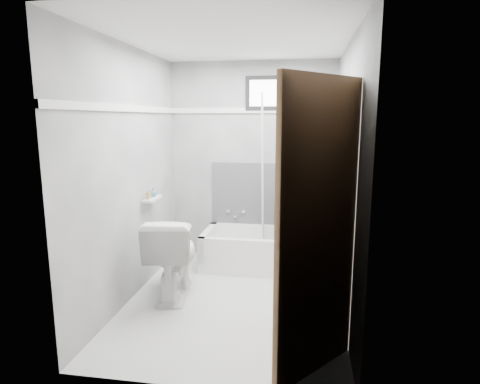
% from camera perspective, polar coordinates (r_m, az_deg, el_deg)
% --- Properties ---
extents(floor, '(2.60, 2.60, 0.00)m').
position_cam_1_polar(floor, '(4.01, -0.81, -15.13)').
color(floor, silver).
rests_on(floor, ground).
extents(ceiling, '(2.60, 2.60, 0.00)m').
position_cam_1_polar(ceiling, '(3.67, -0.92, 20.94)').
color(ceiling, silver).
rests_on(ceiling, floor).
extents(wall_back, '(2.00, 0.02, 2.40)m').
position_cam_1_polar(wall_back, '(4.93, 1.74, 4.28)').
color(wall_back, slate).
rests_on(wall_back, floor).
extents(wall_front, '(2.00, 0.02, 2.40)m').
position_cam_1_polar(wall_front, '(2.40, -6.19, -2.41)').
color(wall_front, slate).
rests_on(wall_front, floor).
extents(wall_left, '(0.02, 2.60, 2.40)m').
position_cam_1_polar(wall_left, '(3.95, -15.32, 2.35)').
color(wall_left, slate).
rests_on(wall_left, floor).
extents(wall_right, '(0.02, 2.60, 2.40)m').
position_cam_1_polar(wall_right, '(3.62, 14.94, 1.66)').
color(wall_right, slate).
rests_on(wall_right, floor).
extents(bathtub, '(1.50, 0.70, 0.42)m').
position_cam_1_polar(bathtub, '(4.76, 3.87, -8.20)').
color(bathtub, white).
rests_on(bathtub, floor).
extents(office_chair, '(0.70, 0.70, 1.16)m').
position_cam_1_polar(office_chair, '(4.62, 9.09, -2.54)').
color(office_chair, slate).
rests_on(office_chair, bathtub).
extents(toilet, '(0.56, 0.86, 0.80)m').
position_cam_1_polar(toilet, '(4.04, -9.55, -8.99)').
color(toilet, white).
rests_on(toilet, floor).
extents(door, '(0.78, 0.78, 2.00)m').
position_cam_1_polar(door, '(2.42, 17.25, -7.64)').
color(door, brown).
rests_on(door, floor).
extents(window, '(0.66, 0.04, 0.40)m').
position_cam_1_polar(window, '(4.87, 4.78, 13.84)').
color(window, black).
rests_on(window, wall_back).
extents(backerboard, '(1.50, 0.02, 0.78)m').
position_cam_1_polar(backerboard, '(4.95, 4.57, -0.40)').
color(backerboard, '#4C4C4F').
rests_on(backerboard, wall_back).
extents(trim_back, '(2.00, 0.02, 0.06)m').
position_cam_1_polar(trim_back, '(4.89, 1.76, 11.51)').
color(trim_back, white).
rests_on(trim_back, wall_back).
extents(trim_left, '(0.02, 2.60, 0.06)m').
position_cam_1_polar(trim_left, '(3.91, -15.59, 11.39)').
color(trim_left, white).
rests_on(trim_left, wall_left).
extents(pole, '(0.02, 0.32, 1.93)m').
position_cam_1_polar(pole, '(4.69, 3.23, 2.11)').
color(pole, white).
rests_on(pole, bathtub).
extents(shelf, '(0.10, 0.32, 0.02)m').
position_cam_1_polar(shelf, '(4.29, -12.36, -0.95)').
color(shelf, silver).
rests_on(shelf, wall_left).
extents(soap_bottle_a, '(0.05, 0.05, 0.10)m').
position_cam_1_polar(soap_bottle_a, '(4.21, -12.91, -0.29)').
color(soap_bottle_a, '#A58852').
rests_on(soap_bottle_a, shelf).
extents(soap_bottle_b, '(0.10, 0.10, 0.10)m').
position_cam_1_polar(soap_bottle_b, '(4.34, -12.22, -0.02)').
color(soap_bottle_b, slate).
rests_on(soap_bottle_b, shelf).
extents(faucet, '(0.26, 0.10, 0.16)m').
position_cam_1_polar(faucet, '(5.04, -0.61, -3.08)').
color(faucet, silver).
rests_on(faucet, wall_back).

